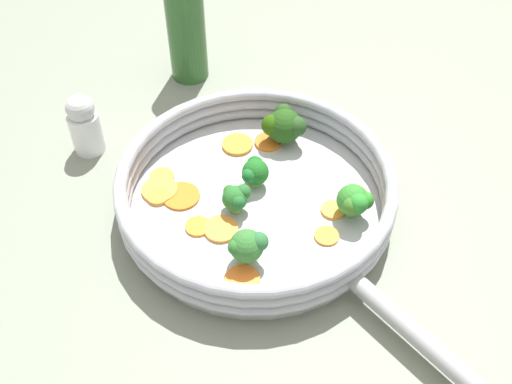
# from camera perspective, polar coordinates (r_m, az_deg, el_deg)

# --- Properties ---
(ground_plane) EXTENTS (4.00, 4.00, 0.00)m
(ground_plane) POSITION_cam_1_polar(r_m,az_deg,el_deg) (0.77, -0.00, -1.55)
(ground_plane) COLOR gray
(skillet) EXTENTS (0.33, 0.33, 0.02)m
(skillet) POSITION_cam_1_polar(r_m,az_deg,el_deg) (0.76, -0.00, -1.17)
(skillet) COLOR #B2B5B7
(skillet) RESTS_ON ground_plane
(skillet_rim_wall) EXTENTS (0.34, 0.34, 0.05)m
(skillet_rim_wall) POSITION_cam_1_polar(r_m,az_deg,el_deg) (0.74, -0.00, 0.48)
(skillet_rim_wall) COLOR #ACB0BE
(skillet_rim_wall) RESTS_ON skillet
(skillet_handle) EXTENTS (0.09, 0.19, 0.02)m
(skillet_handle) POSITION_cam_1_polar(r_m,az_deg,el_deg) (0.65, 15.40, -13.33)
(skillet_handle) COLOR #999B9E
(skillet_handle) RESTS_ON skillet
(skillet_rivet_left) EXTENTS (0.01, 0.01, 0.01)m
(skillet_rivet_left) POSITION_cam_1_polar(r_m,az_deg,el_deg) (0.67, 6.10, -9.56)
(skillet_rivet_left) COLOR #B3B3B8
(skillet_rivet_left) RESTS_ON skillet
(skillet_rivet_right) EXTENTS (0.01, 0.01, 0.01)m
(skillet_rivet_right) POSITION_cam_1_polar(r_m,az_deg,el_deg) (0.70, 10.49, -6.20)
(skillet_rivet_right) COLOR #ADB3B2
(skillet_rivet_right) RESTS_ON skillet
(carrot_slice_0) EXTENTS (0.04, 0.04, 0.01)m
(carrot_slice_0) POSITION_cam_1_polar(r_m,az_deg,el_deg) (0.77, -9.31, -0.44)
(carrot_slice_0) COLOR orange
(carrot_slice_0) RESTS_ON skillet
(carrot_slice_1) EXTENTS (0.03, 0.03, 0.00)m
(carrot_slice_1) POSITION_cam_1_polar(r_m,az_deg,el_deg) (0.72, 6.74, -4.17)
(carrot_slice_1) COLOR orange
(carrot_slice_1) RESTS_ON skillet
(carrot_slice_2) EXTENTS (0.06, 0.06, 0.00)m
(carrot_slice_2) POSITION_cam_1_polar(r_m,az_deg,el_deg) (0.68, -1.31, -8.39)
(carrot_slice_2) COLOR orange
(carrot_slice_2) RESTS_ON skillet
(carrot_slice_3) EXTENTS (0.04, 0.04, 0.00)m
(carrot_slice_3) POSITION_cam_1_polar(r_m,az_deg,el_deg) (0.79, -8.94, 1.47)
(carrot_slice_3) COLOR orange
(carrot_slice_3) RESTS_ON skillet
(carrot_slice_4) EXTENTS (0.06, 0.06, 0.00)m
(carrot_slice_4) POSITION_cam_1_polar(r_m,az_deg,el_deg) (0.83, -1.77, 4.54)
(carrot_slice_4) COLOR orange
(carrot_slice_4) RESTS_ON skillet
(carrot_slice_5) EXTENTS (0.04, 0.04, 0.00)m
(carrot_slice_5) POSITION_cam_1_polar(r_m,az_deg,el_deg) (0.75, 7.33, -1.70)
(carrot_slice_5) COLOR orange
(carrot_slice_5) RESTS_ON skillet
(carrot_slice_6) EXTENTS (0.05, 0.05, 0.00)m
(carrot_slice_6) POSITION_cam_1_polar(r_m,az_deg,el_deg) (0.72, -3.35, -3.54)
(carrot_slice_6) COLOR orange
(carrot_slice_6) RESTS_ON skillet
(carrot_slice_7) EXTENTS (0.04, 0.04, 0.00)m
(carrot_slice_7) POSITION_cam_1_polar(r_m,az_deg,el_deg) (0.77, 9.35, -0.31)
(carrot_slice_7) COLOR orange
(carrot_slice_7) RESTS_ON skillet
(carrot_slice_8) EXTENTS (0.06, 0.06, 0.00)m
(carrot_slice_8) POSITION_cam_1_polar(r_m,az_deg,el_deg) (0.77, -9.17, 0.22)
(carrot_slice_8) COLOR orange
(carrot_slice_8) RESTS_ON skillet
(carrot_slice_9) EXTENTS (0.05, 0.05, 0.00)m
(carrot_slice_9) POSITION_cam_1_polar(r_m,az_deg,el_deg) (0.83, 1.17, 4.80)
(carrot_slice_9) COLOR orange
(carrot_slice_9) RESTS_ON skillet
(carrot_slice_10) EXTENTS (0.06, 0.06, 0.00)m
(carrot_slice_10) POSITION_cam_1_polar(r_m,az_deg,el_deg) (0.76, -7.14, -0.38)
(carrot_slice_10) COLOR orange
(carrot_slice_10) RESTS_ON skillet
(carrot_slice_11) EXTENTS (0.03, 0.03, 0.00)m
(carrot_slice_11) POSITION_cam_1_polar(r_m,az_deg,el_deg) (0.73, -5.55, -3.28)
(carrot_slice_11) COLOR orange
(carrot_slice_11) RESTS_ON skillet
(broccoli_floret_0) EXTENTS (0.04, 0.03, 0.04)m
(broccoli_floret_0) POSITION_cam_1_polar(r_m,az_deg,el_deg) (0.76, -0.13, 1.96)
(broccoli_floret_0) COLOR #70974E
(broccoli_floret_0) RESTS_ON skillet
(broccoli_floret_1) EXTENTS (0.03, 0.04, 0.04)m
(broccoli_floret_1) POSITION_cam_1_polar(r_m,az_deg,el_deg) (0.73, -1.91, -0.55)
(broccoli_floret_1) COLOR #749A55
(broccoli_floret_1) RESTS_ON skillet
(broccoli_floret_2) EXTENTS (0.05, 0.06, 0.05)m
(broccoli_floret_2) POSITION_cam_1_polar(r_m,az_deg,el_deg) (0.81, 2.68, 6.38)
(broccoli_floret_2) COLOR #658554
(broccoli_floret_2) RESTS_ON skillet
(broccoli_floret_3) EXTENTS (0.04, 0.04, 0.05)m
(broccoli_floret_3) POSITION_cam_1_polar(r_m,az_deg,el_deg) (0.72, 9.38, -0.90)
(broccoli_floret_3) COLOR #638C4B
(broccoli_floret_3) RESTS_ON skillet
(broccoli_floret_4) EXTENTS (0.04, 0.04, 0.05)m
(broccoli_floret_4) POSITION_cam_1_polar(r_m,az_deg,el_deg) (0.67, -0.81, -5.16)
(broccoli_floret_4) COLOR #84B068
(broccoli_floret_4) RESTS_ON skillet
(salt_shaker) EXTENTS (0.04, 0.04, 0.09)m
(salt_shaker) POSITION_cam_1_polar(r_m,az_deg,el_deg) (0.85, -16.03, 6.20)
(salt_shaker) COLOR white
(salt_shaker) RESTS_ON ground_plane
(oil_bottle) EXTENTS (0.06, 0.06, 0.22)m
(oil_bottle) POSITION_cam_1_polar(r_m,az_deg,el_deg) (0.94, -6.70, 15.57)
(oil_bottle) COLOR #2D5B28
(oil_bottle) RESTS_ON ground_plane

